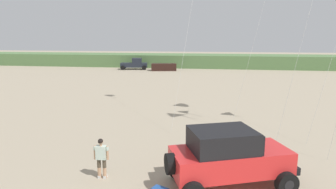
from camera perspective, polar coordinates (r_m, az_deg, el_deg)
name	(u,v)px	position (r m, az deg, el deg)	size (l,w,h in m)	color
dune_ridge	(198,61)	(57.46, 5.76, 6.51)	(90.00, 8.08, 2.31)	#567A47
jeep	(229,156)	(11.54, 11.60, -11.58)	(5.00, 3.77, 2.26)	red
person_watching	(101,156)	(12.31, -12.73, -11.50)	(0.62, 0.33, 1.67)	tan
distant_pickup	(135,64)	(52.72, -6.43, 5.86)	(4.86, 3.10, 1.98)	#1E232D
distant_sedan	(164,67)	(50.40, -0.81, 5.31)	(4.20, 1.70, 1.20)	black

